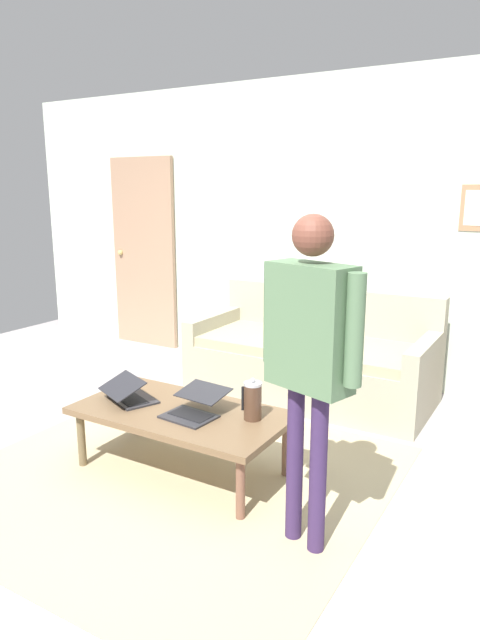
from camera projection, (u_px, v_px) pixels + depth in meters
ground_plane at (181, 460)px, 3.65m from camera, size 7.68×7.68×0.00m
area_rug at (173, 476)px, 3.44m from camera, size 2.45×2.33×0.01m
back_wall at (320, 230)px, 5.19m from camera, size 7.04×0.11×2.70m
interior_door at (144, 253)px, 6.20m from camera, size 0.82×0.09×2.05m
couch at (312, 361)px, 4.75m from camera, size 1.98×0.92×0.88m
coffee_table at (181, 416)px, 3.44m from camera, size 1.31×0.69×0.40m
laptop_left at (194, 408)px, 3.35m from camera, size 0.33×0.38×0.14m
laptop_center at (129, 394)px, 3.57m from camera, size 0.40×0.39×0.16m
french_press at (253, 401)px, 3.28m from camera, size 0.13×0.11×0.26m
person_standing at (310, 342)px, 2.57m from camera, size 0.57×0.29×1.61m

